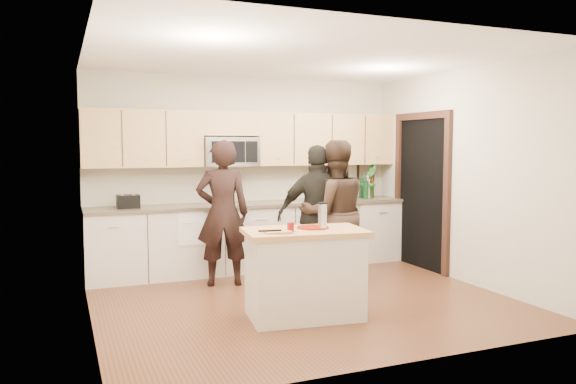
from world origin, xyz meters
name	(u,v)px	position (x,y,z in m)	size (l,w,h in m)	color
floor	(302,300)	(0.00, 0.00, 0.00)	(4.50, 4.50, 0.00)	brown
room_shell	(303,146)	(0.00, 0.00, 1.73)	(4.52, 4.02, 2.71)	#B8B39D
back_cabinetry	(254,236)	(0.00, 1.69, 0.47)	(4.50, 0.66, 0.94)	beige
upper_cabinetry	(252,138)	(0.03, 1.83, 1.84)	(4.50, 0.33, 0.75)	tan
microwave	(230,152)	(-0.31, 1.80, 1.65)	(0.76, 0.41, 0.40)	silver
doorway	(422,187)	(2.23, 0.90, 1.16)	(0.06, 1.25, 2.20)	black
framed_picture	(366,175)	(1.95, 1.98, 1.28)	(0.30, 0.03, 0.38)	black
dish_towel	(189,218)	(-0.95, 1.50, 0.80)	(0.34, 0.60, 0.48)	white
island	(305,273)	(-0.24, -0.60, 0.45)	(1.28, 0.84, 0.90)	beige
red_plate	(313,227)	(-0.12, -0.54, 0.91)	(0.33, 0.33, 0.02)	maroon
box_grater	(322,215)	(-0.07, -0.66, 1.05)	(0.08, 0.07, 0.26)	silver
drink_glass	(291,227)	(-0.42, -0.66, 0.94)	(0.07, 0.07, 0.09)	maroon
cutting_board	(277,232)	(-0.57, -0.68, 0.91)	(0.26, 0.20, 0.02)	tan
tongs	(270,231)	(-0.64, -0.69, 0.93)	(0.23, 0.03, 0.02)	black
knife	(287,232)	(-0.52, -0.81, 0.92)	(0.22, 0.02, 0.01)	silver
toaster	(128,202)	(-1.70, 1.67, 1.02)	(0.28, 0.21, 0.17)	black
bottle_cluster	(361,187)	(1.69, 1.68, 1.11)	(0.50, 0.25, 0.36)	black
orchid	(368,181)	(1.85, 1.72, 1.20)	(0.28, 0.23, 0.52)	#2C6629
woman_left	(223,213)	(-0.64, 1.00, 0.90)	(0.66, 0.43, 1.80)	black
woman_center	(334,214)	(0.62, 0.45, 0.90)	(0.88, 0.68, 1.80)	black
woman_right	(319,216)	(0.45, 0.53, 0.87)	(1.02, 0.43, 1.75)	black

